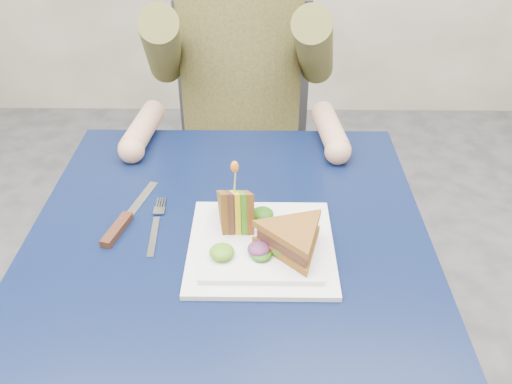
{
  "coord_description": "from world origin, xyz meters",
  "views": [
    {
      "loc": [
        0.06,
        -0.82,
        1.37
      ],
      "look_at": [
        0.05,
        -0.03,
        0.82
      ],
      "focal_mm": 38.0,
      "sensor_mm": 36.0,
      "label": 1
    }
  ],
  "objects_px": {
    "table": "(230,254)",
    "sandwich_flat": "(293,239)",
    "plate": "(261,245)",
    "sandwich_upright": "(236,210)",
    "knife": "(122,223)",
    "chair": "(243,133)",
    "fork": "(156,227)",
    "diner": "(240,28)"
  },
  "relations": [
    {
      "from": "chair",
      "to": "plate",
      "type": "xyz_separation_m",
      "value": [
        0.06,
        -0.79,
        0.2
      ]
    },
    {
      "from": "knife",
      "to": "sandwich_upright",
      "type": "bearing_deg",
      "value": -4.73
    },
    {
      "from": "diner",
      "to": "fork",
      "type": "bearing_deg",
      "value": -102.56
    },
    {
      "from": "diner",
      "to": "knife",
      "type": "relative_size",
      "value": 3.4
    },
    {
      "from": "diner",
      "to": "sandwich_flat",
      "type": "relative_size",
      "value": 3.58
    },
    {
      "from": "sandwich_upright",
      "to": "knife",
      "type": "xyz_separation_m",
      "value": [
        -0.22,
        0.02,
        -0.05
      ]
    },
    {
      "from": "diner",
      "to": "chair",
      "type": "bearing_deg",
      "value": 90.0
    },
    {
      "from": "plate",
      "to": "knife",
      "type": "bearing_deg",
      "value": 166.64
    },
    {
      "from": "table",
      "to": "sandwich_flat",
      "type": "bearing_deg",
      "value": -40.81
    },
    {
      "from": "knife",
      "to": "sandwich_flat",
      "type": "bearing_deg",
      "value": -15.36
    },
    {
      "from": "table",
      "to": "sandwich_flat",
      "type": "relative_size",
      "value": 3.6
    },
    {
      "from": "sandwich_flat",
      "to": "knife",
      "type": "height_order",
      "value": "sandwich_flat"
    },
    {
      "from": "sandwich_flat",
      "to": "plate",
      "type": "bearing_deg",
      "value": 155.56
    },
    {
      "from": "fork",
      "to": "chair",
      "type": "bearing_deg",
      "value": 79.31
    },
    {
      "from": "sandwich_upright",
      "to": "knife",
      "type": "height_order",
      "value": "sandwich_upright"
    },
    {
      "from": "fork",
      "to": "knife",
      "type": "distance_m",
      "value": 0.07
    },
    {
      "from": "chair",
      "to": "fork",
      "type": "bearing_deg",
      "value": -100.69
    },
    {
      "from": "table",
      "to": "fork",
      "type": "distance_m",
      "value": 0.16
    },
    {
      "from": "fork",
      "to": "sandwich_flat",
      "type": "bearing_deg",
      "value": -17.88
    },
    {
      "from": "table",
      "to": "plate",
      "type": "height_order",
      "value": "plate"
    },
    {
      "from": "chair",
      "to": "sandwich_upright",
      "type": "bearing_deg",
      "value": -88.85
    },
    {
      "from": "sandwich_flat",
      "to": "knife",
      "type": "distance_m",
      "value": 0.33
    },
    {
      "from": "table",
      "to": "diner",
      "type": "xyz_separation_m",
      "value": [
        -0.0,
        0.6,
        0.26
      ]
    },
    {
      "from": "knife",
      "to": "table",
      "type": "bearing_deg",
      "value": 3.58
    },
    {
      "from": "table",
      "to": "fork",
      "type": "relative_size",
      "value": 4.18
    },
    {
      "from": "fork",
      "to": "knife",
      "type": "height_order",
      "value": "knife"
    },
    {
      "from": "chair",
      "to": "sandwich_flat",
      "type": "xyz_separation_m",
      "value": [
        0.12,
        -0.82,
        0.23
      ]
    },
    {
      "from": "plate",
      "to": "sandwich_upright",
      "type": "bearing_deg",
      "value": 136.13
    },
    {
      "from": "diner",
      "to": "plate",
      "type": "relative_size",
      "value": 2.87
    },
    {
      "from": "table",
      "to": "diner",
      "type": "relative_size",
      "value": 1.01
    },
    {
      "from": "chair",
      "to": "sandwich_flat",
      "type": "height_order",
      "value": "chair"
    },
    {
      "from": "diner",
      "to": "sandwich_upright",
      "type": "bearing_deg",
      "value": -88.64
    },
    {
      "from": "sandwich_flat",
      "to": "chair",
      "type": "bearing_deg",
      "value": 98.14
    },
    {
      "from": "table",
      "to": "sandwich_upright",
      "type": "bearing_deg",
      "value": -64.06
    },
    {
      "from": "table",
      "to": "sandwich_flat",
      "type": "height_order",
      "value": "sandwich_flat"
    },
    {
      "from": "plate",
      "to": "fork",
      "type": "relative_size",
      "value": 1.45
    },
    {
      "from": "plate",
      "to": "fork",
      "type": "height_order",
      "value": "plate"
    },
    {
      "from": "diner",
      "to": "knife",
      "type": "distance_m",
      "value": 0.67
    },
    {
      "from": "table",
      "to": "sandwich_upright",
      "type": "xyz_separation_m",
      "value": [
        0.02,
        -0.03,
        0.13
      ]
    },
    {
      "from": "chair",
      "to": "fork",
      "type": "relative_size",
      "value": 5.18
    },
    {
      "from": "table",
      "to": "sandwich_upright",
      "type": "height_order",
      "value": "sandwich_upright"
    },
    {
      "from": "plate",
      "to": "knife",
      "type": "xyz_separation_m",
      "value": [
        -0.27,
        0.06,
        -0.0
      ]
    }
  ]
}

